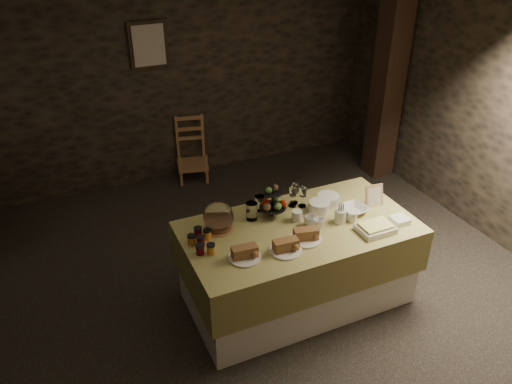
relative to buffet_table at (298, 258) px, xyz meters
name	(u,v)px	position (x,y,z in m)	size (l,w,h in m)	color
ground_plane	(246,287)	(-0.37, 0.32, -0.45)	(5.50, 5.00, 0.01)	black
room_shell	(244,136)	(-0.37, 0.32, 1.11)	(5.52, 5.02, 2.60)	black
buffet_table	(298,258)	(0.00, 0.00, 0.00)	(1.99, 1.06, 0.79)	white
chair	(191,152)	(-0.14, 2.66, -0.09)	(0.46, 0.45, 0.65)	#9B6D4C
timber_column	(389,78)	(2.18, 1.76, 0.85)	(0.30, 0.30, 2.60)	black
framed_picture	(149,45)	(-0.52, 2.78, 1.30)	(0.45, 0.04, 0.55)	black
plate_stack_a	(319,207)	(0.27, 0.14, 0.38)	(0.19, 0.19, 0.10)	silver
plate_stack_b	(328,199)	(0.42, 0.23, 0.38)	(0.20, 0.20, 0.09)	silver
cutlery_holder	(340,216)	(0.35, -0.08, 0.39)	(0.10, 0.10, 0.12)	silver
cup_a	(311,221)	(0.09, -0.03, 0.38)	(0.12, 0.12, 0.09)	silver
cup_b	(319,223)	(0.14, -0.08, 0.38)	(0.10, 0.10, 0.09)	silver
mug_c	(297,216)	(0.02, 0.09, 0.38)	(0.09, 0.09, 0.10)	silver
mug_d	(353,216)	(0.46, -0.11, 0.38)	(0.08, 0.08, 0.09)	silver
bowl	(354,209)	(0.55, 0.00, 0.36)	(0.23, 0.23, 0.06)	silver
cake_dome	(219,218)	(-0.64, 0.25, 0.44)	(0.26, 0.26, 0.26)	#9B6D4C
fruit_stand	(273,203)	(-0.13, 0.24, 0.47)	(0.24, 0.24, 0.33)	black
bread_platter_left	(245,254)	(-0.60, -0.20, 0.37)	(0.26, 0.26, 0.11)	silver
bread_platter_center	(286,247)	(-0.27, -0.25, 0.37)	(0.26, 0.26, 0.11)	silver
bread_platter_right	(306,236)	(-0.05, -0.19, 0.37)	(0.26, 0.26, 0.11)	silver
jam_jars	(201,242)	(-0.85, 0.09, 0.37)	(0.20, 0.32, 0.07)	#530514
tart_dish	(376,228)	(0.55, -0.32, 0.37)	(0.30, 0.22, 0.07)	silver
square_dish	(400,220)	(0.82, -0.29, 0.36)	(0.14, 0.14, 0.04)	silver
menu_frame	(374,196)	(0.78, 0.03, 0.42)	(0.17, 0.02, 0.22)	#9B6D4C
storage_jar_a	(252,211)	(-0.32, 0.28, 0.41)	(0.10, 0.10, 0.16)	white
storage_jar_b	(260,203)	(-0.20, 0.39, 0.40)	(0.09, 0.09, 0.14)	white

